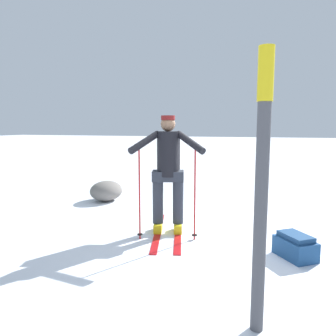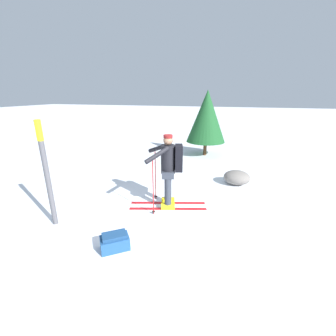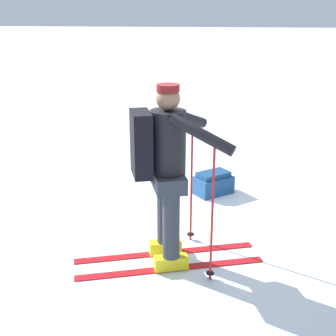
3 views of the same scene
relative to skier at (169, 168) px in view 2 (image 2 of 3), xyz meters
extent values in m
plane|color=white|center=(0.46, -0.64, -0.92)|extent=(80.00, 80.00, 0.00)
cube|color=red|center=(0.02, -0.14, -0.92)|extent=(1.67, 0.56, 0.01)
cube|color=yellow|center=(0.02, -0.14, -0.85)|extent=(0.32, 0.19, 0.12)
cylinder|color=#2D333D|center=(0.02, -0.14, -0.46)|extent=(0.15, 0.15, 0.67)
cube|color=red|center=(-0.06, 0.13, -0.92)|extent=(1.67, 0.56, 0.01)
cube|color=yellow|center=(-0.06, 0.13, -0.85)|extent=(0.32, 0.19, 0.12)
cylinder|color=#2D333D|center=(-0.06, 0.13, -0.46)|extent=(0.15, 0.15, 0.67)
cube|color=#2D333D|center=(-0.02, -0.01, -0.12)|extent=(0.37, 0.49, 0.14)
cylinder|color=black|center=(-0.02, -0.01, 0.19)|extent=(0.30, 0.30, 0.61)
sphere|color=#8C664C|center=(-0.02, -0.01, 0.59)|extent=(0.20, 0.20, 0.20)
cylinder|color=maroon|center=(-0.02, -0.01, 0.68)|extent=(0.19, 0.19, 0.06)
cube|color=black|center=(0.20, 0.06, 0.22)|extent=(0.24, 0.35, 0.55)
cylinder|color=red|center=(-0.21, -0.44, -0.31)|extent=(0.02, 0.02, 1.24)
cylinder|color=black|center=(-0.21, -0.44, -0.86)|extent=(0.07, 0.07, 0.01)
cylinder|color=black|center=(-0.14, -0.35, 0.36)|extent=(0.41, 0.50, 0.29)
cylinder|color=red|center=(-0.41, 0.26, -0.31)|extent=(0.02, 0.02, 1.24)
cylinder|color=black|center=(-0.41, 0.26, -0.86)|extent=(0.07, 0.07, 0.01)
cylinder|color=black|center=(-0.31, 0.22, 0.36)|extent=(0.56, 0.27, 0.29)
cube|color=navy|center=(-0.43, -1.67, -0.82)|extent=(0.54, 0.51, 0.22)
cube|color=navy|center=(-0.43, -1.67, -0.68)|extent=(0.45, 0.42, 0.06)
cylinder|color=#4C4C51|center=(-1.94, -1.34, 0.08)|extent=(0.09, 0.09, 2.02)
cylinder|color=yellow|center=(-1.94, -1.34, 0.91)|extent=(0.11, 0.11, 0.36)
ellipsoid|color=slate|center=(1.44, 1.79, -0.73)|extent=(0.72, 0.61, 0.40)
cylinder|color=#4C331E|center=(0.15, 4.69, -0.64)|extent=(0.14, 0.14, 0.57)
cone|color=#194C23|center=(0.15, 4.69, 0.64)|extent=(1.54, 1.54, 2.01)
camera|label=1|loc=(-4.28, -1.43, 0.57)|focal=35.00mm
camera|label=2|loc=(1.30, -4.38, 1.52)|focal=24.00mm
camera|label=3|loc=(-0.37, 3.75, 1.34)|focal=50.00mm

